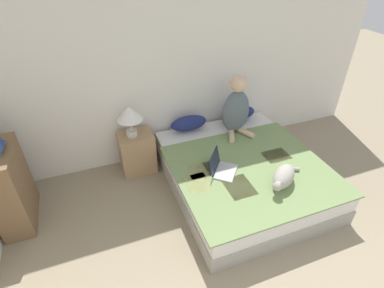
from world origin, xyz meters
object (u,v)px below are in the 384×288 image
bed (242,173)px  person_sitting (236,108)px  laptop_open (222,168)px  cat_tabby (283,177)px  bookshelf (10,188)px  pillow_far (238,113)px  nightstand (137,152)px  pillow_near (189,123)px  table_lamp (129,115)px

bed → person_sitting: (0.18, 0.59, 0.56)m
bed → laptop_open: bearing=-163.3°
cat_tabby → bed: bearing=-107.8°
bookshelf → pillow_far: bearing=8.9°
person_sitting → nightstand: 1.40m
bed → pillow_far: (0.37, 0.85, 0.31)m
pillow_far → laptop_open: 1.19m
pillow_near → laptop_open: bearing=-87.8°
laptop_open → nightstand: 1.20m
person_sitting → laptop_open: (-0.52, -0.69, -0.30)m
pillow_far → cat_tabby: 1.38m
pillow_near → bookshelf: bookshelf is taller
person_sitting → table_lamp: person_sitting is taller
pillow_far → table_lamp: 1.55m
cat_tabby → pillow_near: bearing=-104.8°
bed → laptop_open: laptop_open is taller
pillow_near → cat_tabby: pillow_near is taller
laptop_open → table_lamp: size_ratio=1.00×
nightstand → table_lamp: (-0.03, -0.00, 0.57)m
bookshelf → bed: bearing=-9.1°
pillow_far → bookshelf: 2.90m
cat_tabby → bookshelf: (-2.67, 0.91, -0.06)m
table_lamp → pillow_far: bearing=2.1°
laptop_open → nightstand: (-0.77, 0.90, -0.20)m
pillow_near → bookshelf: (-2.12, -0.45, -0.07)m
person_sitting → pillow_near: bearing=154.9°
cat_tabby → pillow_far: bearing=-134.9°
pillow_far → nightstand: 1.50m
laptop_open → nightstand: size_ratio=0.75×
pillow_far → cat_tabby: size_ratio=0.96×
bed → pillow_near: bearing=113.6°
nightstand → laptop_open: bearing=-49.4°
pillow_near → bookshelf: size_ratio=0.55×
cat_tabby → person_sitting: bearing=-127.0°
person_sitting → bookshelf: (-2.68, -0.19, -0.32)m
bed → pillow_far: size_ratio=3.91×
pillow_near → cat_tabby: 1.47m
table_lamp → pillow_near: bearing=4.2°
pillow_far → cat_tabby: (-0.20, -1.36, -0.00)m
pillow_near → nightstand: 0.78m
pillow_far → table_lamp: size_ratio=1.23×
pillow_far → laptop_open: size_ratio=1.23×
bed → pillow_near: pillow_near is taller
laptop_open → bookshelf: (-2.16, 0.50, -0.01)m
person_sitting → cat_tabby: 1.13m
pillow_far → pillow_near: bearing=180.0°
pillow_far → person_sitting: 0.41m
bed → pillow_far: 0.98m
pillow_far → table_lamp: (-1.51, -0.06, 0.31)m
pillow_far → nightstand: bearing=-177.9°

